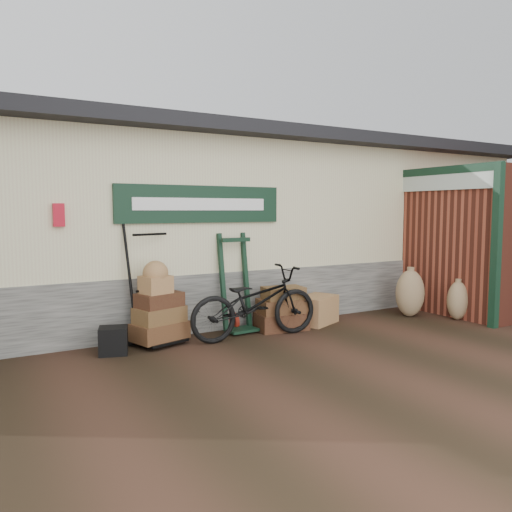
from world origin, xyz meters
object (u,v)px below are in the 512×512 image
Objects in this scene: suitcase_stack at (281,308)px; bicycle at (255,299)px; porter_trolley at (151,281)px; green_barrow at (236,283)px; wicker_hamper at (317,310)px; black_trunk at (113,341)px.

bicycle is (-0.61, -0.24, 0.24)m from suitcase_stack.
green_barrow is (1.34, -0.00, -0.12)m from porter_trolley.
wicker_hamper is (0.74, 0.07, -0.11)m from suitcase_stack.
suitcase_stack is (0.66, -0.26, -0.41)m from green_barrow.
black_trunk is (-1.96, -0.32, -0.57)m from green_barrow.
suitcase_stack is 2.62m from black_trunk.
black_trunk is 0.18× the size of bicycle.
porter_trolley reaches higher than green_barrow.
wicker_hamper is (1.39, -0.19, -0.52)m from green_barrow.
porter_trolley is at bearing 175.86° from wicker_hamper.
black_trunk is at bearing -174.22° from green_barrow.
porter_trolley is at bearing 172.41° from suitcase_stack.
black_trunk is (-2.62, -0.05, -0.16)m from suitcase_stack.
green_barrow is at bearing 158.23° from suitcase_stack.
bicycle is (0.05, -0.51, -0.17)m from green_barrow.
suitcase_stack is at bearing -65.74° from bicycle.
porter_trolley reaches higher than black_trunk.
green_barrow is 1.50m from wicker_hamper.
wicker_hamper reaches higher than black_trunk.
green_barrow is 2.06m from black_trunk.
porter_trolley is 2.26× the size of suitcase_stack.
porter_trolley is 1.51m from bicycle.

